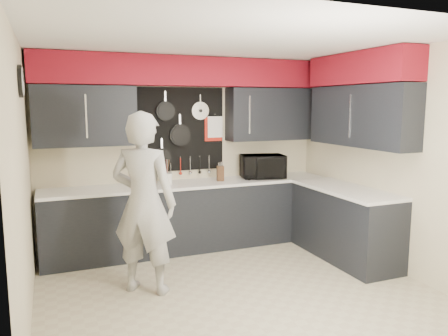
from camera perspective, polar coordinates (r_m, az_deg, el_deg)
name	(u,v)px	position (r m, az deg, el deg)	size (l,w,h in m)	color
ground	(233,288)	(4.89, 1.24, -15.43)	(4.00, 4.00, 0.00)	#BBB291
back_wall_assembly	(188,101)	(5.98, -4.74, 8.68)	(4.00, 0.36, 2.60)	beige
right_wall_assembly	(364,106)	(5.68, 17.81, 7.66)	(0.36, 3.50, 2.60)	beige
left_wall_assembly	(23,178)	(4.18, -24.80, -1.19)	(0.05, 3.50, 2.60)	beige
base_cabinets	(234,218)	(5.90, 1.30, -6.51)	(3.95, 2.20, 0.92)	black
microwave	(263,166)	(6.28, 5.06, 0.21)	(0.60, 0.41, 0.33)	black
knife_block	(220,173)	(6.03, -0.48, -0.71)	(0.09, 0.09, 0.21)	#3A2312
utensil_crock	(168,179)	(5.79, -7.36, -1.43)	(0.12, 0.12, 0.15)	white
coffee_maker	(145,172)	(5.76, -10.24, -0.55)	(0.22, 0.26, 0.34)	black
person	(144,203)	(4.61, -10.43, -4.56)	(0.70, 0.46, 1.90)	#B9B9B7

